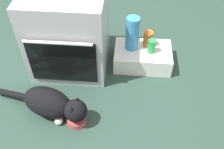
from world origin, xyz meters
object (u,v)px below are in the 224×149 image
at_px(sauce_jar, 148,39).
at_px(water_bottle, 132,34).
at_px(pantry_cabinet, 142,57).
at_px(cat, 52,104).
at_px(soda_can, 152,46).
at_px(oven, 68,32).
at_px(food_bowl, 77,119).

bearing_deg(sauce_jar, water_bottle, -162.48).
relative_size(pantry_cabinet, cat, 0.64).
height_order(cat, soda_can, soda_can).
height_order(oven, cat, oven).
bearing_deg(oven, food_bowl, -76.79).
relative_size(cat, sauce_jar, 5.44).
height_order(cat, sauce_jar, sauce_jar).
height_order(oven, water_bottle, oven).
bearing_deg(oven, cat, -93.32).
height_order(oven, soda_can, oven).
bearing_deg(oven, pantry_cabinet, 4.46).
xyz_separation_m(oven, cat, (-0.03, -0.56, -0.22)).
xyz_separation_m(cat, soda_can, (0.72, 0.59, 0.10)).
height_order(food_bowl, sauce_jar, sauce_jar).
xyz_separation_m(pantry_cabinet, food_bowl, (-0.47, -0.67, -0.05)).
height_order(pantry_cabinet, soda_can, soda_can).
bearing_deg(water_bottle, sauce_jar, 17.52).
bearing_deg(sauce_jar, soda_can, -70.85).
relative_size(food_bowl, cat, 0.19).
bearing_deg(water_bottle, cat, -130.96).
bearing_deg(sauce_jar, food_bowl, -124.85).
bearing_deg(oven, soda_can, 2.52).
bearing_deg(food_bowl, soda_can, 50.28).
xyz_separation_m(pantry_cabinet, sauce_jar, (0.04, 0.07, 0.15)).
xyz_separation_m(food_bowl, cat, (-0.18, 0.06, 0.09)).
height_order(water_bottle, soda_can, water_bottle).
height_order(food_bowl, soda_can, soda_can).
relative_size(pantry_cabinet, soda_can, 4.09).
xyz_separation_m(cat, sauce_jar, (0.69, 0.67, 0.11)).
bearing_deg(soda_can, cat, -140.42).
distance_m(oven, pantry_cabinet, 0.68).
relative_size(cat, water_bottle, 2.54).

